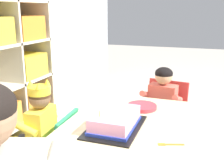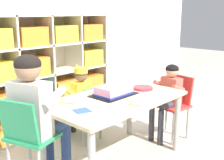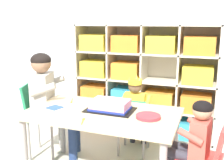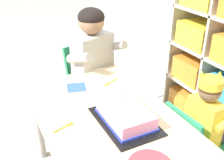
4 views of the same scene
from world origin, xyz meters
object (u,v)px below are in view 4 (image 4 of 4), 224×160
Objects in this scene: activity_table at (111,131)px; birthday_cake_on_tray at (125,116)px; classroom_chair_blue at (193,141)px; fork_near_child_seat at (65,127)px; child_with_crown at (209,117)px; adult_helper_seated at (98,62)px; classroom_chair_adult_side at (89,80)px; fork_near_cake_tray at (110,82)px.

birthday_cake_on_tray is (0.05, 0.06, 0.11)m from activity_table.
activity_table reaches higher than classroom_chair_blue.
birthday_cake_on_tray reaches higher than fork_near_child_seat.
birthday_cake_on_tray is at bearing 80.22° from child_with_crown.
classroom_chair_blue is 0.87m from adult_helper_seated.
activity_table is 3.13× the size of birthday_cake_on_tray.
adult_helper_seated reaches higher than fork_near_child_seat.
fork_near_child_seat is (-0.17, -0.75, 0.25)m from classroom_chair_blue.
classroom_chair_adult_side is (-0.87, -0.44, -0.05)m from child_with_crown.
child_with_crown is (-0.01, 0.11, 0.15)m from classroom_chair_blue.
birthday_cake_on_tray reaches higher than activity_table.
classroom_chair_blue is 0.81m from fork_near_child_seat.
activity_table is 0.78m from classroom_chair_adult_side.
fork_near_child_seat and fork_near_cake_tray have the same top height.
adult_helper_seated is (-0.77, -0.29, 0.29)m from classroom_chair_blue.
activity_table is at bearing 150.54° from fork_near_child_seat.
classroom_chair_blue is 0.18m from child_with_crown.
adult_helper_seated is at bearing -145.00° from fork_near_child_seat.
adult_helper_seated is at bearing 167.68° from birthday_cake_on_tray.
activity_table is at bearing -120.93° from classroom_chair_adult_side.
classroom_chair_adult_side is 0.41m from fork_near_cake_tray.
birthday_cake_on_tray is (-0.07, -0.45, 0.29)m from classroom_chair_blue.
classroom_chair_blue is (0.12, 0.51, -0.17)m from activity_table.
fork_near_cake_tray is (0.27, -0.03, -0.04)m from adult_helper_seated.
child_with_crown is 2.03× the size of birthday_cake_on_tray.
adult_helper_seated is at bearing 161.71° from activity_table.
child_with_crown reaches higher than fork_near_child_seat.
fork_near_child_seat is (-0.16, -0.86, 0.11)m from child_with_crown.
child_with_crown reaches higher than birthday_cake_on_tray.
birthday_cake_on_tray is at bearing 77.98° from classroom_chair_blue.
classroom_chair_blue is at bearing 76.78° from activity_table.
adult_helper_seated is at bearing 17.78° from classroom_chair_blue.
child_with_crown is 6.58× the size of fork_near_child_seat.
classroom_chair_adult_side reaches higher than classroom_chair_blue.
classroom_chair_adult_side is 1.85× the size of birthday_cake_on_tray.
fork_near_cake_tray is at bearing -106.86° from classroom_chair_adult_side.
activity_table is at bearing 76.33° from child_with_crown.
birthday_cake_on_tray is 0.45m from fork_near_cake_tray.
activity_table is 1.20× the size of adult_helper_seated.
fork_near_cake_tray reaches higher than classroom_chair_blue.
fork_near_cake_tray is (-0.50, -0.43, 0.11)m from child_with_crown.
fork_near_cake_tray is at bearing -159.90° from fork_near_child_seat.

